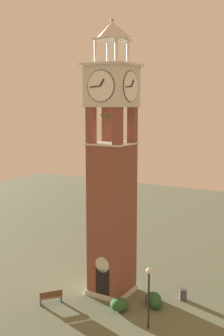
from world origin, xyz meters
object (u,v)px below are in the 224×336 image
object	(u,v)px
clock_tower	(112,180)
park_bench	(51,297)
lamp_post	(149,287)
trash_bin	(183,294)

from	to	relation	value
clock_tower	park_bench	bearing A→B (deg)	-125.87
clock_tower	park_bench	world-z (taller)	clock_tower
clock_tower	lamp_post	distance (m)	7.92
park_bench	trash_bin	bearing A→B (deg)	34.15
trash_bin	clock_tower	bearing A→B (deg)	-163.65
park_bench	trash_bin	size ratio (longest dim) A/B	1.91
lamp_post	trash_bin	distance (m)	5.26
park_bench	trash_bin	distance (m)	9.27
lamp_post	trash_bin	size ratio (longest dim) A/B	4.87
clock_tower	park_bench	size ratio (longest dim) A/B	12.66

